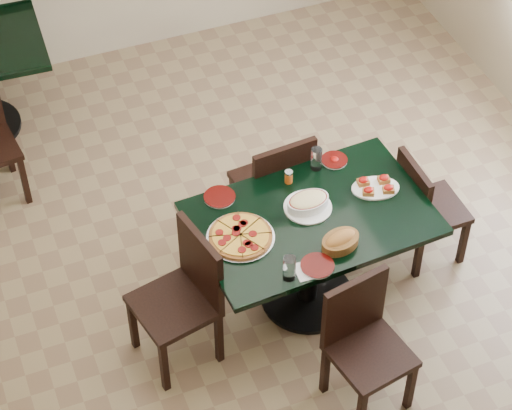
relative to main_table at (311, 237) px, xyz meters
name	(u,v)px	position (x,y,z in m)	size (l,w,h in m)	color
floor	(255,285)	(-0.27, 0.22, -0.57)	(5.50, 5.50, 0.00)	olive
main_table	(311,237)	(0.00, 0.00, 0.00)	(1.43, 0.97, 0.75)	black
chair_far	(276,184)	(0.00, 0.55, -0.06)	(0.46, 0.46, 0.91)	black
chair_near	(363,338)	(0.00, -0.73, -0.08)	(0.48, 0.48, 0.87)	black
chair_right	(423,205)	(0.81, 0.08, -0.11)	(0.39, 0.39, 0.83)	black
chair_left	(186,291)	(-0.82, -0.08, -0.05)	(0.51, 0.51, 0.92)	black
pepperoni_pizza	(240,236)	(-0.45, -0.01, 0.20)	(0.39, 0.39, 0.04)	silver
lasagna_casserole	(308,202)	(0.00, 0.07, 0.23)	(0.29, 0.29, 0.09)	silver
bread_basket	(340,241)	(0.05, -0.27, 0.22)	(0.27, 0.22, 0.10)	brown
bruschetta_platter	(376,186)	(0.44, 0.07, 0.21)	(0.33, 0.26, 0.05)	silver
side_plate_near	(317,266)	(-0.13, -0.37, 0.19)	(0.19, 0.19, 0.02)	silver
side_plate_far_r	(334,160)	(0.32, 0.38, 0.19)	(0.16, 0.16, 0.03)	silver
side_plate_far_l	(220,197)	(-0.45, 0.34, 0.19)	(0.19, 0.19, 0.02)	silver
napkin_setting	(308,270)	(-0.19, -0.38, 0.18)	(0.15, 0.15, 0.01)	silver
water_glass_a	(316,159)	(0.19, 0.37, 0.26)	(0.07, 0.07, 0.15)	white
water_glass_b	(289,268)	(-0.31, -0.38, 0.26)	(0.07, 0.07, 0.15)	white
pepper_shaker	(289,177)	(-0.02, 0.31, 0.23)	(0.05, 0.05, 0.09)	#BE4E14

